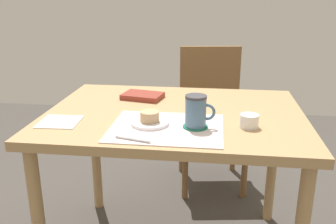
{
  "coord_description": "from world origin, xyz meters",
  "views": [
    {
      "loc": [
        0.16,
        -1.49,
        1.21
      ],
      "look_at": [
        -0.01,
        -0.16,
        0.76
      ],
      "focal_mm": 40.0,
      "sensor_mm": 36.0,
      "label": 1
    }
  ],
  "objects_px": {
    "pastry_plate": "(150,123)",
    "sugar_bowl": "(249,121)",
    "wooden_chair": "(211,109)",
    "pastry": "(150,116)",
    "dining_table": "(175,130)",
    "coffee_mug": "(196,111)",
    "small_book": "(143,96)"
  },
  "relations": [
    {
      "from": "dining_table",
      "to": "wooden_chair",
      "type": "bearing_deg",
      "value": 79.25
    },
    {
      "from": "pastry",
      "to": "coffee_mug",
      "type": "xyz_separation_m",
      "value": [
        0.17,
        -0.01,
        0.03
      ]
    },
    {
      "from": "pastry_plate",
      "to": "pastry",
      "type": "height_order",
      "value": "pastry"
    },
    {
      "from": "dining_table",
      "to": "pastry_plate",
      "type": "height_order",
      "value": "pastry_plate"
    },
    {
      "from": "pastry",
      "to": "coffee_mug",
      "type": "height_order",
      "value": "coffee_mug"
    },
    {
      "from": "wooden_chair",
      "to": "coffee_mug",
      "type": "distance_m",
      "value": 1.01
    },
    {
      "from": "coffee_mug",
      "to": "dining_table",
      "type": "bearing_deg",
      "value": 117.97
    },
    {
      "from": "wooden_chair",
      "to": "sugar_bowl",
      "type": "xyz_separation_m",
      "value": [
        0.15,
        -0.93,
        0.26
      ]
    },
    {
      "from": "sugar_bowl",
      "to": "small_book",
      "type": "bearing_deg",
      "value": 144.97
    },
    {
      "from": "pastry_plate",
      "to": "sugar_bowl",
      "type": "xyz_separation_m",
      "value": [
        0.37,
        0.03,
        0.02
      ]
    },
    {
      "from": "pastry",
      "to": "coffee_mug",
      "type": "bearing_deg",
      "value": -2.68
    },
    {
      "from": "dining_table",
      "to": "coffee_mug",
      "type": "distance_m",
      "value": 0.26
    },
    {
      "from": "wooden_chair",
      "to": "pastry_plate",
      "type": "bearing_deg",
      "value": 68.41
    },
    {
      "from": "small_book",
      "to": "dining_table",
      "type": "bearing_deg",
      "value": -33.65
    },
    {
      "from": "sugar_bowl",
      "to": "pastry_plate",
      "type": "bearing_deg",
      "value": -175.75
    },
    {
      "from": "coffee_mug",
      "to": "small_book",
      "type": "relative_size",
      "value": 0.65
    },
    {
      "from": "pastry_plate",
      "to": "sugar_bowl",
      "type": "distance_m",
      "value": 0.37
    },
    {
      "from": "pastry_plate",
      "to": "small_book",
      "type": "distance_m",
      "value": 0.37
    },
    {
      "from": "pastry",
      "to": "sugar_bowl",
      "type": "bearing_deg",
      "value": 4.25
    },
    {
      "from": "pastry_plate",
      "to": "pastry",
      "type": "bearing_deg",
      "value": 180.0
    },
    {
      "from": "sugar_bowl",
      "to": "wooden_chair",
      "type": "bearing_deg",
      "value": 99.08
    },
    {
      "from": "wooden_chair",
      "to": "pastry",
      "type": "bearing_deg",
      "value": 68.41
    },
    {
      "from": "sugar_bowl",
      "to": "small_book",
      "type": "relative_size",
      "value": 0.39
    },
    {
      "from": "wooden_chair",
      "to": "coffee_mug",
      "type": "xyz_separation_m",
      "value": [
        -0.05,
        -0.96,
        0.3
      ]
    },
    {
      "from": "pastry",
      "to": "sugar_bowl",
      "type": "xyz_separation_m",
      "value": [
        0.37,
        0.03,
        -0.01
      ]
    },
    {
      "from": "pastry",
      "to": "sugar_bowl",
      "type": "height_order",
      "value": "pastry"
    },
    {
      "from": "wooden_chair",
      "to": "coffee_mug",
      "type": "relative_size",
      "value": 7.33
    },
    {
      "from": "dining_table",
      "to": "pastry_plate",
      "type": "distance_m",
      "value": 0.22
    },
    {
      "from": "coffee_mug",
      "to": "sugar_bowl",
      "type": "height_order",
      "value": "coffee_mug"
    },
    {
      "from": "pastry_plate",
      "to": "pastry",
      "type": "xyz_separation_m",
      "value": [
        -0.0,
        0.0,
        0.03
      ]
    },
    {
      "from": "coffee_mug",
      "to": "small_book",
      "type": "distance_m",
      "value": 0.46
    },
    {
      "from": "small_book",
      "to": "pastry_plate",
      "type": "bearing_deg",
      "value": -62.97
    }
  ]
}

